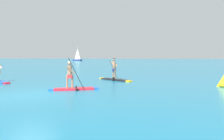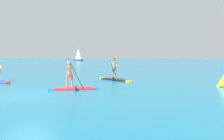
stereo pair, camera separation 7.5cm
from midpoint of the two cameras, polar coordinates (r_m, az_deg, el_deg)
ground at (r=11.88m, az=-21.25°, el=-6.13°), size 440.00×440.00×0.00m
paddleboarder_mid_center at (r=12.85m, az=-10.57°, el=-3.57°), size 2.75×1.80×1.95m
paddleboarder_far_right at (r=17.72m, az=0.59°, el=-1.51°), size 3.20×2.07×1.87m
sailboat_left_horizon at (r=100.71m, az=-9.23°, el=2.86°), size 5.10×3.23×6.93m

